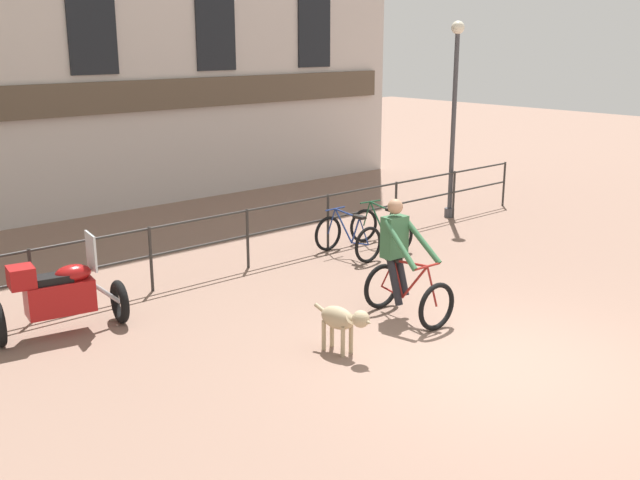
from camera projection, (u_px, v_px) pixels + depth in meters
ground_plane at (495, 361)px, 9.32m from camera, size 60.00×60.00×0.00m
canal_railing at (247, 228)px, 12.89m from camera, size 15.05×0.05×1.05m
cyclist_with_bike at (402, 265)px, 10.63m from camera, size 0.74×1.20×1.70m
dog at (343, 320)px, 9.43m from camera, size 0.31×0.93×0.65m
parked_motorcycle at (59, 295)px, 10.01m from camera, size 1.79×0.90×1.35m
parked_bicycle_near_lamp at (348, 238)px, 13.64m from camera, size 0.68×1.12×0.86m
parked_bicycle_mid_left at (381, 230)px, 14.20m from camera, size 0.78×1.18×0.86m
street_lamp at (454, 110)px, 16.12m from camera, size 0.28×0.28×4.23m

